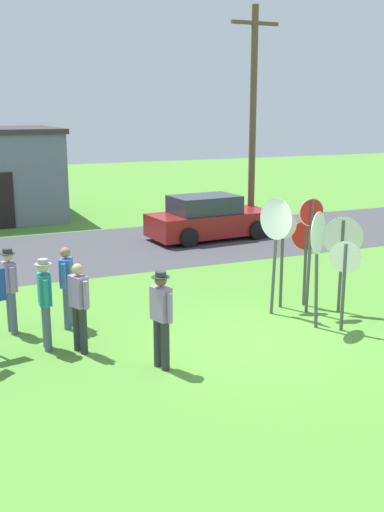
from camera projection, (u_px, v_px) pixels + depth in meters
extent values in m
plane|color=#518E33|center=(260.00, 343.00, 11.72)|extent=(80.00, 80.00, 0.00)
cube|color=#424247|center=(121.00, 248.00, 19.78)|extent=(60.00, 6.40, 0.01)
cylinder|color=brown|center=(253.00, 122.00, 21.74)|extent=(0.24, 0.24, 7.86)
cube|color=brown|center=(255.00, 23.00, 20.96)|extent=(1.80, 0.12, 0.12)
cube|color=maroon|center=(211.00, 223.00, 21.11)|extent=(4.42, 2.12, 0.76)
cube|color=#2D333D|center=(204.00, 204.00, 20.84)|extent=(2.35, 1.70, 0.60)
cylinder|color=black|center=(230.00, 222.00, 22.54)|extent=(0.65, 0.27, 0.64)
cylinder|color=black|center=(257.00, 230.00, 20.99)|extent=(0.65, 0.27, 0.64)
cylinder|color=black|center=(165.00, 228.00, 21.32)|extent=(0.65, 0.27, 0.64)
cylinder|color=black|center=(189.00, 238.00, 19.78)|extent=(0.65, 0.27, 0.64)
cylinder|color=#474C4C|center=(309.00, 258.00, 13.23)|extent=(0.07, 0.13, 2.50)
cylinder|color=white|center=(311.00, 212.00, 13.00)|extent=(0.61, 0.05, 0.61)
cylinder|color=red|center=(312.00, 212.00, 12.99)|extent=(0.56, 0.05, 0.56)
cylinder|color=#474C4C|center=(282.00, 261.00, 13.63)|extent=(0.08, 0.08, 2.15)
cylinder|color=white|center=(283.00, 226.00, 13.44)|extent=(0.62, 0.14, 0.63)
cylinder|color=red|center=(283.00, 225.00, 13.45)|extent=(0.58, 0.13, 0.59)
cylinder|color=#474C4C|center=(341.00, 267.00, 13.35)|extent=(0.10, 0.10, 2.05)
cylinder|color=white|center=(343.00, 237.00, 13.19)|extent=(0.70, 0.54, 0.88)
cylinder|color=red|center=(343.00, 237.00, 13.20)|extent=(0.65, 0.51, 0.81)
cylinder|color=#474C4C|center=(343.00, 288.00, 12.21)|extent=(0.10, 0.10, 1.80)
cylinder|color=white|center=(345.00, 257.00, 12.06)|extent=(0.41, 0.50, 0.64)
cylinder|color=red|center=(345.00, 257.00, 12.07)|extent=(0.39, 0.47, 0.59)
cylinder|color=#474C4C|center=(305.00, 264.00, 13.79)|extent=(0.11, 0.11, 1.93)
cylinder|color=white|center=(307.00, 236.00, 13.64)|extent=(0.52, 0.51, 0.71)
cylinder|color=red|center=(306.00, 236.00, 13.63)|extent=(0.49, 0.48, 0.66)
cylinder|color=#474C4C|center=(275.00, 259.00, 13.18)|extent=(0.20, 0.12, 2.48)
cylinder|color=white|center=(276.00, 219.00, 12.98)|extent=(0.33, 0.86, 0.89)
cylinder|color=red|center=(276.00, 219.00, 12.98)|extent=(0.31, 0.80, 0.82)
cylinder|color=#474C4C|center=(316.00, 272.00, 12.33)|extent=(0.15, 0.17, 2.34)
cylinder|color=white|center=(318.00, 233.00, 12.14)|extent=(0.72, 0.53, 0.85)
cylinder|color=red|center=(318.00, 233.00, 12.15)|extent=(0.67, 0.49, 0.79)
cylinder|color=#4C5670|center=(69.00, 305.00, 12.61)|extent=(0.14, 0.14, 0.88)
cylinder|color=#4C5670|center=(67.00, 308.00, 12.39)|extent=(0.14, 0.14, 0.88)
cube|color=#3860B7|center=(66.00, 272.00, 12.33)|extent=(0.35, 0.42, 0.58)
cylinder|color=#3860B7|center=(69.00, 270.00, 12.56)|extent=(0.09, 0.09, 0.52)
cylinder|color=#3860B7|center=(64.00, 277.00, 12.10)|extent=(0.09, 0.09, 0.52)
sphere|color=#9E7051|center=(65.00, 252.00, 12.23)|extent=(0.21, 0.21, 0.21)
cylinder|color=#4C5670|center=(46.00, 325.00, 11.46)|extent=(0.14, 0.14, 0.88)
cylinder|color=#4C5670|center=(47.00, 329.00, 11.26)|extent=(0.14, 0.14, 0.88)
cube|color=teal|center=(44.00, 289.00, 11.19)|extent=(0.24, 0.37, 0.58)
cylinder|color=teal|center=(43.00, 287.00, 11.41)|extent=(0.09, 0.09, 0.52)
cylinder|color=teal|center=(46.00, 294.00, 10.97)|extent=(0.09, 0.09, 0.52)
sphere|color=beige|center=(43.00, 267.00, 11.09)|extent=(0.21, 0.21, 0.21)
cylinder|color=gray|center=(43.00, 264.00, 11.08)|extent=(0.32, 0.31, 0.02)
cylinder|color=gray|center=(43.00, 262.00, 11.06)|extent=(0.19, 0.19, 0.09)
cylinder|color=#2D2D33|center=(77.00, 328.00, 11.30)|extent=(0.14, 0.14, 0.88)
cylinder|color=#2D2D33|center=(84.00, 331.00, 11.15)|extent=(0.14, 0.14, 0.88)
cube|color=#9E7AB2|center=(78.00, 291.00, 11.05)|extent=(0.33, 0.41, 0.58)
cylinder|color=#9E7AB2|center=(71.00, 290.00, 11.23)|extent=(0.09, 0.09, 0.52)
cylinder|color=#9E7AB2|center=(86.00, 295.00, 10.89)|extent=(0.09, 0.09, 0.52)
sphere|color=tan|center=(77.00, 269.00, 10.95)|extent=(0.21, 0.21, 0.21)
cylinder|color=#4C5670|center=(10.00, 310.00, 12.29)|extent=(0.14, 0.14, 0.88)
cylinder|color=#4C5670|center=(13.00, 313.00, 12.11)|extent=(0.14, 0.14, 0.88)
cube|color=#9E7AB2|center=(9.00, 276.00, 12.03)|extent=(0.26, 0.38, 0.58)
cylinder|color=#9E7AB2|center=(6.00, 275.00, 12.23)|extent=(0.09, 0.09, 0.52)
cylinder|color=#9E7AB2|center=(12.00, 280.00, 11.83)|extent=(0.09, 0.09, 0.52)
sphere|color=beige|center=(8.00, 256.00, 11.93)|extent=(0.21, 0.21, 0.21)
cylinder|color=#333338|center=(8.00, 253.00, 11.92)|extent=(0.31, 0.32, 0.02)
cylinder|color=#333338|center=(7.00, 251.00, 11.91)|extent=(0.19, 0.19, 0.09)
cylinder|color=#2D2D33|center=(158.00, 342.00, 10.60)|extent=(0.14, 0.14, 0.88)
cylinder|color=#2D2D33|center=(166.00, 346.00, 10.44)|extent=(0.14, 0.14, 0.88)
cube|color=#9E7AB2|center=(161.00, 304.00, 10.35)|extent=(0.32, 0.41, 0.58)
cylinder|color=#9E7AB2|center=(152.00, 302.00, 10.53)|extent=(0.09, 0.09, 0.52)
cylinder|color=#9E7AB2|center=(170.00, 308.00, 10.18)|extent=(0.09, 0.09, 0.52)
sphere|color=brown|center=(161.00, 280.00, 10.25)|extent=(0.21, 0.21, 0.21)
cylinder|color=#333338|center=(161.00, 277.00, 10.24)|extent=(0.32, 0.31, 0.02)
cylinder|color=#333338|center=(161.00, 274.00, 10.23)|extent=(0.19, 0.19, 0.09)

